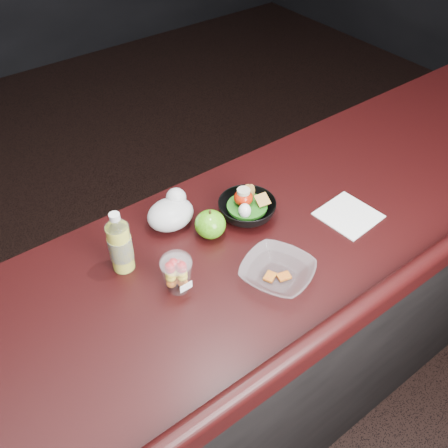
{
  "coord_description": "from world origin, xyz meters",
  "views": [
    {
      "loc": [
        -0.56,
        -0.46,
        2.03
      ],
      "look_at": [
        0.05,
        0.34,
        1.1
      ],
      "focal_mm": 40.0,
      "sensor_mm": 36.0,
      "label": 1
    }
  ],
  "objects_px": {
    "green_apple": "(210,224)",
    "takeout_bowl": "(277,272)",
    "fruit_cup": "(177,272)",
    "lemonade_bottle": "(120,246)",
    "snack_bowl": "(247,208)"
  },
  "relations": [
    {
      "from": "green_apple",
      "to": "takeout_bowl",
      "type": "height_order",
      "value": "green_apple"
    },
    {
      "from": "fruit_cup",
      "to": "green_apple",
      "type": "height_order",
      "value": "fruit_cup"
    },
    {
      "from": "takeout_bowl",
      "to": "snack_bowl",
      "type": "bearing_deg",
      "value": 69.41
    },
    {
      "from": "lemonade_bottle",
      "to": "fruit_cup",
      "type": "relative_size",
      "value": 1.62
    },
    {
      "from": "lemonade_bottle",
      "to": "green_apple",
      "type": "distance_m",
      "value": 0.27
    },
    {
      "from": "lemonade_bottle",
      "to": "green_apple",
      "type": "height_order",
      "value": "lemonade_bottle"
    },
    {
      "from": "snack_bowl",
      "to": "green_apple",
      "type": "bearing_deg",
      "value": -179.56
    },
    {
      "from": "lemonade_bottle",
      "to": "takeout_bowl",
      "type": "xyz_separation_m",
      "value": [
        0.31,
        -0.28,
        -0.06
      ]
    },
    {
      "from": "lemonade_bottle",
      "to": "snack_bowl",
      "type": "relative_size",
      "value": 1.0
    },
    {
      "from": "snack_bowl",
      "to": "lemonade_bottle",
      "type": "bearing_deg",
      "value": 174.33
    },
    {
      "from": "snack_bowl",
      "to": "takeout_bowl",
      "type": "xyz_separation_m",
      "value": [
        -0.09,
        -0.24,
        -0.01
      ]
    },
    {
      "from": "takeout_bowl",
      "to": "lemonade_bottle",
      "type": "bearing_deg",
      "value": 137.18
    },
    {
      "from": "fruit_cup",
      "to": "snack_bowl",
      "type": "bearing_deg",
      "value": 19.31
    },
    {
      "from": "fruit_cup",
      "to": "takeout_bowl",
      "type": "xyz_separation_m",
      "value": [
        0.23,
        -0.13,
        -0.04
      ]
    },
    {
      "from": "lemonade_bottle",
      "to": "green_apple",
      "type": "relative_size",
      "value": 2.05
    }
  ]
}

